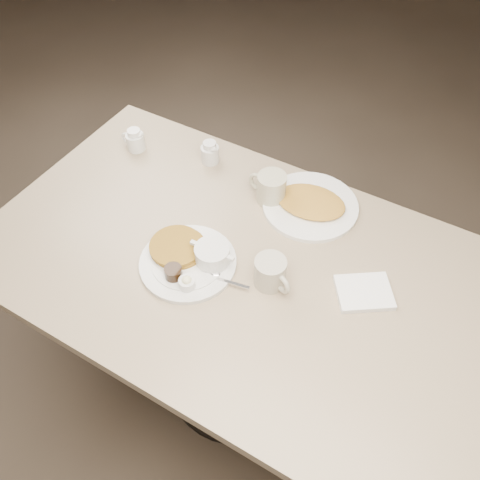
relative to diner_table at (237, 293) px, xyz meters
The scene contains 9 objects.
room 0.82m from the diner_table, ahead, with size 7.04×8.04×2.84m.
diner_table is the anchor object (origin of this frame).
main_plate 0.23m from the diner_table, 145.57° to the right, with size 0.34×0.29×0.07m.
coffee_mug_near 0.25m from the diner_table, ahead, with size 0.13×0.12×0.09m.
napkin 0.41m from the diner_table, 11.30° to the left, with size 0.19×0.18×0.02m.
coffee_mug_far 0.35m from the diner_table, 97.02° to the left, with size 0.13×0.10×0.10m.
creamer_left 0.65m from the diner_table, 155.47° to the left, with size 0.10×0.08×0.08m.
creamer_right 0.49m from the diner_table, 132.11° to the left, with size 0.08×0.06×0.08m.
hash_plate 0.36m from the diner_table, 72.55° to the left, with size 0.34×0.34×0.04m.
Camera 1 is at (0.45, -0.76, 1.89)m, focal length 37.28 mm.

